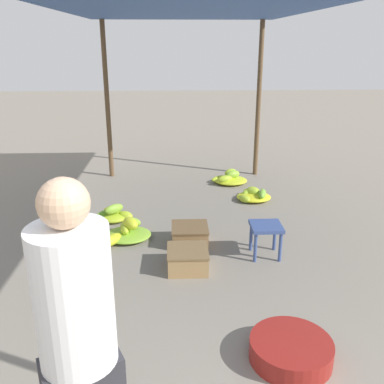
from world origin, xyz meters
name	(u,v)px	position (x,y,z in m)	size (l,w,h in m)	color
canopy_post_back_left	(107,102)	(-1.28, 6.17, 1.30)	(0.08, 0.08, 2.60)	brown
canopy_post_back_right	(259,101)	(1.28, 6.17, 1.30)	(0.08, 0.08, 2.60)	brown
canopy_tarp	(190,2)	(0.00, 3.24, 2.62)	(2.97, 6.27, 0.04)	#33569E
vendor_foreground	(79,343)	(-0.64, 0.55, 0.90)	(0.49, 0.49, 1.74)	#2D2D33
stool	(266,231)	(0.83, 3.08, 0.30)	(0.34, 0.34, 0.38)	#384C84
basin_black	(291,350)	(0.69, 1.42, 0.08)	(0.62, 0.62, 0.16)	maroon
banana_pile_left_0	(83,287)	(-1.05, 2.38, 0.08)	(0.49, 0.54, 0.21)	#B7CD2B
banana_pile_left_1	(114,215)	(-0.98, 4.14, 0.08)	(0.55, 0.34, 0.24)	#79B536
banana_pile_left_2	(126,233)	(-0.76, 3.56, 0.09)	(0.60, 0.61, 0.28)	#CCD628
banana_pile_right_0	(230,178)	(0.76, 5.67, 0.09)	(0.63, 0.49, 0.24)	#B0CB2D
banana_pile_right_1	(253,195)	(1.02, 4.87, 0.07)	(0.53, 0.53, 0.18)	#A8C82E
crate_near	(188,259)	(-0.04, 2.82, 0.11)	(0.43, 0.43, 0.22)	#9E7A4C
crate_mid	(190,235)	(0.01, 3.42, 0.11)	(0.43, 0.43, 0.22)	olive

